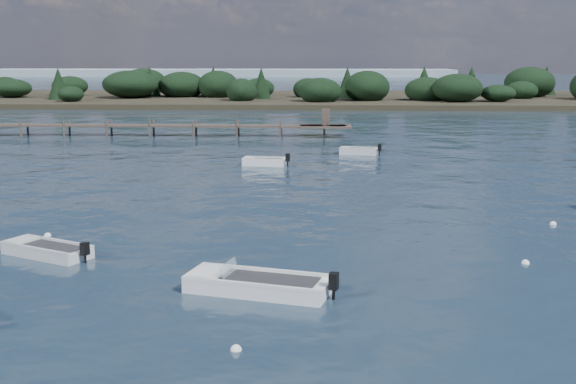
{
  "coord_description": "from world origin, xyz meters",
  "views": [
    {
      "loc": [
        2.92,
        -22.62,
        8.1
      ],
      "look_at": [
        1.56,
        14.0,
        1.0
      ],
      "focal_mm": 45.0,
      "sensor_mm": 36.0,
      "label": 1
    }
  ],
  "objects_px": {
    "tender_far_grey_b": "(359,152)",
    "dinghy_mid_grey": "(47,252)",
    "dinghy_mid_white_a": "(258,287)",
    "tender_far_white": "(264,163)",
    "jetty": "(66,125)"
  },
  "relations": [
    {
      "from": "dinghy_mid_white_a",
      "to": "tender_far_white",
      "type": "relative_size",
      "value": 1.54
    },
    {
      "from": "dinghy_mid_white_a",
      "to": "tender_far_grey_b",
      "type": "xyz_separation_m",
      "value": [
        5.5,
        34.34,
        0.0
      ]
    },
    {
      "from": "tender_far_white",
      "to": "tender_far_grey_b",
      "type": "distance_m",
      "value": 9.45
    },
    {
      "from": "jetty",
      "to": "dinghy_mid_white_a",
      "type": "bearing_deg",
      "value": -64.16
    },
    {
      "from": "jetty",
      "to": "tender_far_grey_b",
      "type": "bearing_deg",
      "value": -24.07
    },
    {
      "from": "tender_far_grey_b",
      "to": "tender_far_white",
      "type": "bearing_deg",
      "value": -139.85
    },
    {
      "from": "tender_far_white",
      "to": "dinghy_mid_white_a",
      "type": "bearing_deg",
      "value": -86.5
    },
    {
      "from": "dinghy_mid_grey",
      "to": "tender_far_grey_b",
      "type": "bearing_deg",
      "value": 64.5
    },
    {
      "from": "dinghy_mid_white_a",
      "to": "tender_far_grey_b",
      "type": "distance_m",
      "value": 34.78
    },
    {
      "from": "tender_far_grey_b",
      "to": "dinghy_mid_grey",
      "type": "xyz_separation_m",
      "value": [
        -14.38,
        -30.16,
        -0.02
      ]
    },
    {
      "from": "tender_far_grey_b",
      "to": "dinghy_mid_grey",
      "type": "height_order",
      "value": "tender_far_grey_b"
    },
    {
      "from": "tender_far_grey_b",
      "to": "jetty",
      "type": "bearing_deg",
      "value": 155.93
    },
    {
      "from": "dinghy_mid_white_a",
      "to": "tender_far_white",
      "type": "distance_m",
      "value": 28.3
    },
    {
      "from": "tender_far_white",
      "to": "jetty",
      "type": "distance_m",
      "value": 28.14
    },
    {
      "from": "tender_far_grey_b",
      "to": "dinghy_mid_grey",
      "type": "distance_m",
      "value": 33.42
    }
  ]
}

